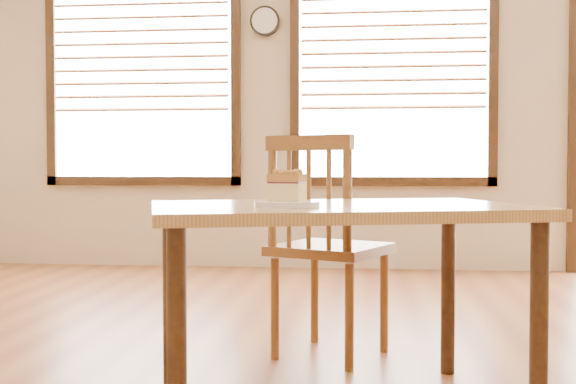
# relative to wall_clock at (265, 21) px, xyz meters

# --- Properties ---
(window_left) EXTENTS (1.76, 0.10, 1.96)m
(window_left) POSITION_rel_wall_clock_xyz_m (-1.10, 0.01, -0.34)
(window_left) COLOR white
(window_left) RESTS_ON room_shell
(window_right) EXTENTS (1.76, 0.10, 1.96)m
(window_right) POSITION_rel_wall_clock_xyz_m (1.10, 0.01, -0.34)
(window_right) COLOR white
(window_right) RESTS_ON room_shell
(wall_clock) EXTENTS (0.26, 0.05, 0.26)m
(wall_clock) POSITION_rel_wall_clock_xyz_m (0.00, 0.00, 0.00)
(wall_clock) COLOR black
(wall_clock) RESTS_ON room_shell
(cafe_table_main) EXTENTS (1.51, 1.22, 0.75)m
(cafe_table_main) POSITION_rel_wall_clock_xyz_m (0.77, -3.64, -1.49)
(cafe_table_main) COLOR #B48246
(cafe_table_main) RESTS_ON ground
(cafe_chair_main) EXTENTS (0.62, 0.62, 1.04)m
(cafe_chair_main) POSITION_rel_wall_clock_xyz_m (0.69, -2.92, -1.63)
(cafe_chair_main) COLOR brown
(cafe_chair_main) RESTS_ON ground
(plate) EXTENTS (0.22, 0.22, 0.02)m
(plate) POSITION_rel_wall_clock_xyz_m (0.60, -3.80, -1.39)
(plate) COLOR white
(plate) RESTS_ON cafe_table_main
(cake_slice) EXTENTS (0.13, 0.11, 0.11)m
(cake_slice) POSITION_rel_wall_clock_xyz_m (0.60, -3.80, -1.33)
(cake_slice) COLOR #FFE790
(cake_slice) RESTS_ON plate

